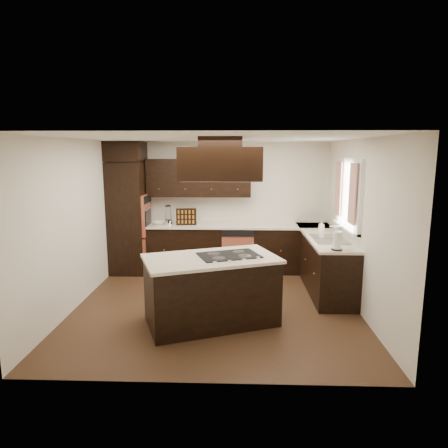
{
  "coord_description": "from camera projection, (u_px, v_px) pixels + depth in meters",
  "views": [
    {
      "loc": [
        0.32,
        -5.78,
        2.32
      ],
      "look_at": [
        0.1,
        0.6,
        1.15
      ],
      "focal_mm": 32.0,
      "sensor_mm": 36.0,
      "label": 1
    }
  ],
  "objects": [
    {
      "name": "floor",
      "position": [
        216.0,
        305.0,
        6.11
      ],
      "size": [
        4.2,
        4.2,
        0.02
      ],
      "primitive_type": "cube",
      "color": "#553720",
      "rests_on": "ground"
    },
    {
      "name": "ceiling",
      "position": [
        216.0,
        137.0,
        5.66
      ],
      "size": [
        4.2,
        4.2,
        0.02
      ],
      "primitive_type": "cube",
      "color": "white",
      "rests_on": "ground"
    },
    {
      "name": "wall_back",
      "position": [
        222.0,
        205.0,
        7.96
      ],
      "size": [
        4.2,
        0.02,
        2.5
      ],
      "primitive_type": "cube",
      "color": "beige",
      "rests_on": "ground"
    },
    {
      "name": "wall_front",
      "position": [
        204.0,
        265.0,
        3.81
      ],
      "size": [
        4.2,
        0.02,
        2.5
      ],
      "primitive_type": "cube",
      "color": "beige",
      "rests_on": "ground"
    },
    {
      "name": "wall_left",
      "position": [
        75.0,
        224.0,
        5.96
      ],
      "size": [
        0.02,
        4.2,
        2.5
      ],
      "primitive_type": "cube",
      "color": "beige",
      "rests_on": "ground"
    },
    {
      "name": "wall_right",
      "position": [
        360.0,
        225.0,
        5.81
      ],
      "size": [
        0.02,
        4.2,
        2.5
      ],
      "primitive_type": "cube",
      "color": "beige",
      "rests_on": "ground"
    },
    {
      "name": "oven_column",
      "position": [
        128.0,
        218.0,
        7.66
      ],
      "size": [
        0.65,
        0.75,
        2.12
      ],
      "primitive_type": "cube",
      "color": "black",
      "rests_on": "floor"
    },
    {
      "name": "wall_oven_face",
      "position": [
        146.0,
        215.0,
        7.63
      ],
      "size": [
        0.05,
        0.62,
        0.78
      ],
      "primitive_type": "cube",
      "color": "#BB583B",
      "rests_on": "oven_column"
    },
    {
      "name": "base_cabinets_back",
      "position": [
        223.0,
        249.0,
        7.8
      ],
      "size": [
        2.93,
        0.6,
        0.88
      ],
      "primitive_type": "cube",
      "color": "black",
      "rests_on": "floor"
    },
    {
      "name": "base_cabinets_right",
      "position": [
        323.0,
        262.0,
        6.85
      ],
      "size": [
        0.6,
        2.4,
        0.88
      ],
      "primitive_type": "cube",
      "color": "black",
      "rests_on": "floor"
    },
    {
      "name": "countertop_back",
      "position": [
        223.0,
        226.0,
        7.7
      ],
      "size": [
        2.93,
        0.63,
        0.04
      ],
      "primitive_type": "cube",
      "color": "beige",
      "rests_on": "base_cabinets_back"
    },
    {
      "name": "countertop_right",
      "position": [
        324.0,
        236.0,
        6.77
      ],
      "size": [
        0.63,
        2.4,
        0.04
      ],
      "primitive_type": "cube",
      "color": "beige",
      "rests_on": "base_cabinets_right"
    },
    {
      "name": "upper_cabinets",
      "position": [
        199.0,
        178.0,
        7.7
      ],
      "size": [
        2.0,
        0.34,
        0.72
      ],
      "primitive_type": "cube",
      "color": "black",
      "rests_on": "wall_back"
    },
    {
      "name": "dishwasher_front",
      "position": [
        238.0,
        255.0,
        7.51
      ],
      "size": [
        0.6,
        0.05,
        0.72
      ],
      "primitive_type": "cube",
      "color": "#BB583B",
      "rests_on": "floor"
    },
    {
      "name": "window_frame",
      "position": [
        349.0,
        194.0,
        6.28
      ],
      "size": [
        0.06,
        1.32,
        1.12
      ],
      "primitive_type": "cube",
      "color": "white",
      "rests_on": "wall_right"
    },
    {
      "name": "window_pane",
      "position": [
        350.0,
        194.0,
        6.28
      ],
      "size": [
        0.0,
        1.2,
        1.0
      ],
      "primitive_type": "cube",
      "color": "white",
      "rests_on": "wall_right"
    },
    {
      "name": "curtain_left",
      "position": [
        353.0,
        194.0,
        5.86
      ],
      "size": [
        0.02,
        0.34,
        0.9
      ],
      "primitive_type": "cube",
      "color": "beige",
      "rests_on": "wall_right"
    },
    {
      "name": "curtain_right",
      "position": [
        338.0,
        189.0,
        6.69
      ],
      "size": [
        0.02,
        0.34,
        0.9
      ],
      "primitive_type": "cube",
      "color": "beige",
      "rests_on": "wall_right"
    },
    {
      "name": "sink_rim",
      "position": [
        329.0,
        239.0,
        6.42
      ],
      "size": [
        0.52,
        0.84,
        0.01
      ],
      "primitive_type": "cube",
      "color": "silver",
      "rests_on": "countertop_right"
    },
    {
      "name": "island",
      "position": [
        211.0,
        291.0,
        5.42
      ],
      "size": [
        1.91,
        1.46,
        0.88
      ],
      "primitive_type": "cube",
      "rotation": [
        0.0,
        0.0,
        0.36
      ],
      "color": "black",
      "rests_on": "floor"
    },
    {
      "name": "island_top",
      "position": [
        211.0,
        259.0,
        5.34
      ],
      "size": [
        1.99,
        1.54,
        0.04
      ],
      "primitive_type": "cube",
      "rotation": [
        0.0,
        0.0,
        0.36
      ],
      "color": "beige",
      "rests_on": "island"
    },
    {
      "name": "cooktop",
      "position": [
        229.0,
        255.0,
        5.42
      ],
      "size": [
        0.94,
        0.78,
        0.01
      ],
      "primitive_type": "cube",
      "rotation": [
        0.0,
        0.0,
        0.36
      ],
      "color": "black",
      "rests_on": "island_top"
    },
    {
      "name": "range_hood",
      "position": [
        221.0,
        163.0,
        5.18
      ],
      "size": [
        1.05,
        0.72,
        0.42
      ],
      "primitive_type": "cube",
      "color": "black",
      "rests_on": "ceiling"
    },
    {
      "name": "hood_duct",
      "position": [
        221.0,
        142.0,
        5.13
      ],
      "size": [
        0.55,
        0.5,
        0.13
      ],
      "primitive_type": "cube",
      "color": "black",
      "rests_on": "ceiling"
    },
    {
      "name": "blender_base",
      "position": [
        168.0,
        222.0,
        7.68
      ],
      "size": [
        0.15,
        0.15,
        0.1
      ],
      "primitive_type": "cylinder",
      "color": "silver",
      "rests_on": "countertop_back"
    },
    {
      "name": "blender_pitcher",
      "position": [
        168.0,
        213.0,
        7.64
      ],
      "size": [
        0.13,
        0.13,
        0.26
      ],
      "primitive_type": "cone",
      "color": "silver",
      "rests_on": "blender_base"
    },
    {
      "name": "spice_rack",
      "position": [
        186.0,
        217.0,
        7.65
      ],
      "size": [
        0.39,
        0.14,
        0.32
      ],
      "primitive_type": "cube",
      "rotation": [
        0.0,
        0.0,
        0.11
      ],
      "color": "black",
      "rests_on": "countertop_back"
    },
    {
      "name": "mixing_bowl",
      "position": [
        159.0,
        223.0,
        7.72
      ],
      "size": [
        0.28,
        0.28,
        0.06
      ],
      "primitive_type": "imported",
      "rotation": [
        0.0,
        0.0,
        -0.22
      ],
      "color": "white",
      "rests_on": "countertop_back"
    },
    {
      "name": "soap_bottle",
      "position": [
        322.0,
        226.0,
        7.04
      ],
      "size": [
        0.09,
        0.09,
        0.19
      ],
      "primitive_type": "imported",
      "rotation": [
        0.0,
        0.0,
        0.04
      ],
      "color": "white",
      "rests_on": "countertop_right"
    },
    {
      "name": "paper_towel",
      "position": [
        337.0,
        241.0,
        5.69
      ],
      "size": [
        0.14,
        0.14,
        0.27
      ],
      "primitive_type": "cylinder",
      "rotation": [
        0.0,
        0.0,
        -0.13
      ],
      "color": "white",
      "rests_on": "countertop_right"
    }
  ]
}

